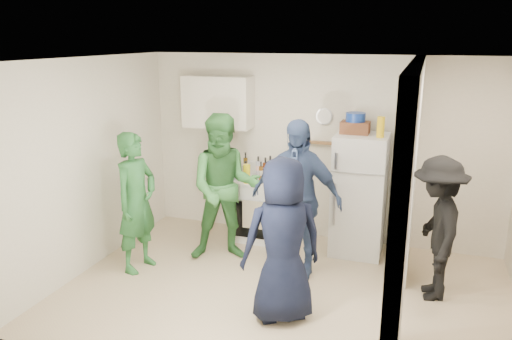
{
  "coord_description": "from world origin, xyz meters",
  "views": [
    {
      "loc": [
        1.31,
        -4.78,
        2.73
      ],
      "look_at": [
        -0.46,
        0.4,
        1.25
      ],
      "focal_mm": 35.0,
      "sensor_mm": 36.0,
      "label": 1
    }
  ],
  "objects_px": {
    "blue_bowl": "(356,117)",
    "yellow_cup_stack_top": "(381,127)",
    "person_green_center": "(225,188)",
    "wicker_basket": "(355,128)",
    "person_denim": "(296,199)",
    "fridge": "(359,195)",
    "person_green_left": "(137,202)",
    "stove": "(261,209)",
    "person_navy": "(283,240)",
    "person_nook": "(437,229)"
  },
  "relations": [
    {
      "from": "yellow_cup_stack_top",
      "to": "person_denim",
      "type": "xyz_separation_m",
      "value": [
        -0.83,
        -0.74,
        -0.75
      ]
    },
    {
      "from": "yellow_cup_stack_top",
      "to": "stove",
      "type": "bearing_deg",
      "value": 175.19
    },
    {
      "from": "stove",
      "to": "person_nook",
      "type": "bearing_deg",
      "value": -22.21
    },
    {
      "from": "person_green_left",
      "to": "person_green_center",
      "type": "relative_size",
      "value": 0.91
    },
    {
      "from": "stove",
      "to": "wicker_basket",
      "type": "distance_m",
      "value": 1.72
    },
    {
      "from": "person_denim",
      "to": "person_nook",
      "type": "distance_m",
      "value": 1.54
    },
    {
      "from": "stove",
      "to": "wicker_basket",
      "type": "bearing_deg",
      "value": 0.94
    },
    {
      "from": "person_green_center",
      "to": "person_nook",
      "type": "height_order",
      "value": "person_green_center"
    },
    {
      "from": "wicker_basket",
      "to": "yellow_cup_stack_top",
      "type": "height_order",
      "value": "yellow_cup_stack_top"
    },
    {
      "from": "person_green_center",
      "to": "person_nook",
      "type": "xyz_separation_m",
      "value": [
        2.46,
        -0.17,
        -0.15
      ]
    },
    {
      "from": "fridge",
      "to": "person_green_center",
      "type": "distance_m",
      "value": 1.7
    },
    {
      "from": "person_denim",
      "to": "wicker_basket",
      "type": "bearing_deg",
      "value": 65.98
    },
    {
      "from": "fridge",
      "to": "yellow_cup_stack_top",
      "type": "distance_m",
      "value": 0.93
    },
    {
      "from": "fridge",
      "to": "person_nook",
      "type": "xyz_separation_m",
      "value": [
        0.92,
        -0.89,
        -0.0
      ]
    },
    {
      "from": "blue_bowl",
      "to": "person_green_left",
      "type": "relative_size",
      "value": 0.14
    },
    {
      "from": "person_navy",
      "to": "blue_bowl",
      "type": "bearing_deg",
      "value": -133.98
    },
    {
      "from": "yellow_cup_stack_top",
      "to": "person_navy",
      "type": "distance_m",
      "value": 2.05
    },
    {
      "from": "person_green_left",
      "to": "person_green_center",
      "type": "bearing_deg",
      "value": -45.14
    },
    {
      "from": "stove",
      "to": "wicker_basket",
      "type": "height_order",
      "value": "wicker_basket"
    },
    {
      "from": "wicker_basket",
      "to": "blue_bowl",
      "type": "xyz_separation_m",
      "value": [
        0.0,
        0.0,
        0.13
      ]
    },
    {
      "from": "stove",
      "to": "fridge",
      "type": "height_order",
      "value": "fridge"
    },
    {
      "from": "stove",
      "to": "blue_bowl",
      "type": "relative_size",
      "value": 3.54
    },
    {
      "from": "person_green_left",
      "to": "fridge",
      "type": "bearing_deg",
      "value": -51.38
    },
    {
      "from": "yellow_cup_stack_top",
      "to": "wicker_basket",
      "type": "bearing_deg",
      "value": 154.89
    },
    {
      "from": "stove",
      "to": "yellow_cup_stack_top",
      "type": "relative_size",
      "value": 3.4
    },
    {
      "from": "person_denim",
      "to": "person_green_left",
      "type": "bearing_deg",
      "value": -159.19
    },
    {
      "from": "stove",
      "to": "blue_bowl",
      "type": "bearing_deg",
      "value": 0.94
    },
    {
      "from": "wicker_basket",
      "to": "person_denim",
      "type": "height_order",
      "value": "person_denim"
    },
    {
      "from": "wicker_basket",
      "to": "person_green_center",
      "type": "bearing_deg",
      "value": -152.11
    },
    {
      "from": "stove",
      "to": "person_navy",
      "type": "height_order",
      "value": "person_navy"
    },
    {
      "from": "fridge",
      "to": "person_denim",
      "type": "height_order",
      "value": "person_denim"
    },
    {
      "from": "person_denim",
      "to": "person_navy",
      "type": "relative_size",
      "value": 1.12
    },
    {
      "from": "person_green_center",
      "to": "person_navy",
      "type": "height_order",
      "value": "person_green_center"
    },
    {
      "from": "blue_bowl",
      "to": "person_nook",
      "type": "distance_m",
      "value": 1.7
    },
    {
      "from": "stove",
      "to": "person_green_center",
      "type": "bearing_deg",
      "value": -106.27
    },
    {
      "from": "person_green_left",
      "to": "person_denim",
      "type": "bearing_deg",
      "value": -65.14
    },
    {
      "from": "stove",
      "to": "person_green_left",
      "type": "distance_m",
      "value": 1.78
    },
    {
      "from": "wicker_basket",
      "to": "person_denim",
      "type": "relative_size",
      "value": 0.19
    },
    {
      "from": "person_green_center",
      "to": "person_nook",
      "type": "distance_m",
      "value": 2.48
    },
    {
      "from": "stove",
      "to": "wicker_basket",
      "type": "xyz_separation_m",
      "value": [
        1.22,
        0.02,
        1.2
      ]
    },
    {
      "from": "blue_bowl",
      "to": "yellow_cup_stack_top",
      "type": "xyz_separation_m",
      "value": [
        0.32,
        -0.15,
        -0.08
      ]
    },
    {
      "from": "blue_bowl",
      "to": "person_nook",
      "type": "xyz_separation_m",
      "value": [
        1.02,
        -0.94,
        -0.98
      ]
    },
    {
      "from": "person_green_center",
      "to": "person_navy",
      "type": "distance_m",
      "value": 1.53
    },
    {
      "from": "person_nook",
      "to": "wicker_basket",
      "type": "bearing_deg",
      "value": -140.0
    },
    {
      "from": "blue_bowl",
      "to": "yellow_cup_stack_top",
      "type": "height_order",
      "value": "blue_bowl"
    },
    {
      "from": "person_green_center",
      "to": "wicker_basket",
      "type": "bearing_deg",
      "value": 6.29
    },
    {
      "from": "fridge",
      "to": "yellow_cup_stack_top",
      "type": "relative_size",
      "value": 6.21
    },
    {
      "from": "stove",
      "to": "yellow_cup_stack_top",
      "type": "xyz_separation_m",
      "value": [
        1.54,
        -0.13,
        1.25
      ]
    },
    {
      "from": "wicker_basket",
      "to": "yellow_cup_stack_top",
      "type": "relative_size",
      "value": 1.4
    },
    {
      "from": "person_green_center",
      "to": "person_denim",
      "type": "height_order",
      "value": "person_denim"
    }
  ]
}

